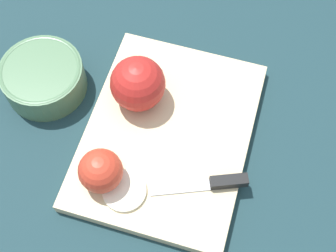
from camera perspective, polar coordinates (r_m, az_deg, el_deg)
ground_plane at (r=0.76m, az=0.00°, el=-1.44°), size 4.00×4.00×0.00m
cutting_board at (r=0.75m, az=0.00°, el=-1.07°), size 0.37×0.31×0.02m
apple_half_left at (r=0.73m, az=-3.70°, el=5.18°), size 0.09×0.09×0.09m
apple_half_right at (r=0.69m, az=-8.25°, el=-5.44°), size 0.07×0.07×0.07m
knife at (r=0.70m, az=6.14°, el=-6.90°), size 0.05×0.15×0.02m
apple_slice at (r=0.70m, az=-5.35°, el=-7.84°), size 0.07×0.07×0.01m
bowl at (r=0.81m, az=-14.97°, el=5.78°), size 0.14×0.14×0.06m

